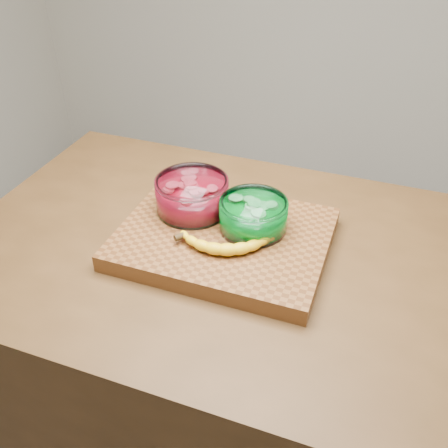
% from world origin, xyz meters
% --- Properties ---
extents(counter, '(1.20, 0.80, 0.90)m').
position_xyz_m(counter, '(0.00, 0.00, 0.45)').
color(counter, '#4A2F16').
rests_on(counter, ground).
extents(cutting_board, '(0.45, 0.35, 0.04)m').
position_xyz_m(cutting_board, '(0.00, 0.00, 0.92)').
color(cutting_board, brown).
rests_on(cutting_board, counter).
extents(bowl_red, '(0.17, 0.17, 0.08)m').
position_xyz_m(bowl_red, '(-0.10, 0.06, 0.98)').
color(bowl_red, white).
rests_on(bowl_red, cutting_board).
extents(bowl_green, '(0.15, 0.15, 0.07)m').
position_xyz_m(bowl_green, '(0.06, 0.03, 0.97)').
color(bowl_green, white).
rests_on(bowl_green, cutting_board).
extents(banana, '(0.22, 0.14, 0.03)m').
position_xyz_m(banana, '(0.02, -0.04, 0.96)').
color(banana, yellow).
rests_on(banana, cutting_board).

